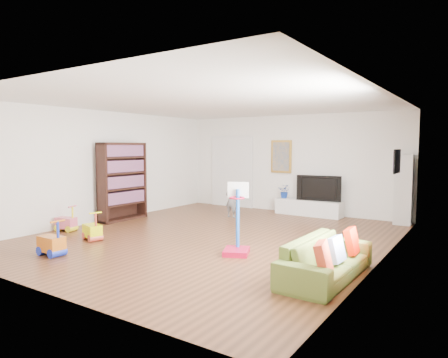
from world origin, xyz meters
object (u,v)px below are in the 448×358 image
Objects in this scene: bookshelf at (123,182)px; sofa at (326,259)px; basketball_hoop at (237,219)px; media_console at (309,208)px.

bookshelf is 5.97m from sofa.
bookshelf reaches higher than basketball_hoop.
basketball_hoop is at bearing 79.41° from sofa.
media_console is 5.16m from sofa.
sofa is at bearing -35.79° from basketball_hoop.
bookshelf is at bearing -136.89° from media_console.
media_console is 0.94× the size of sofa.
bookshelf is at bearing 140.46° from basketball_hoop.
media_console is 4.88m from bookshelf.
bookshelf reaches higher than sofa.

